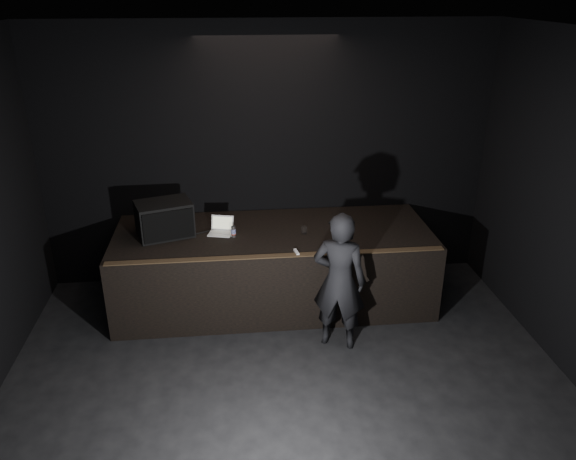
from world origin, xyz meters
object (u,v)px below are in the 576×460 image
(laptop, at_px, (221,229))
(beer_can, at_px, (233,232))
(person, at_px, (339,281))
(stage_riser, at_px, (274,266))
(stage_monitor, at_px, (164,219))

(laptop, distance_m, beer_can, 0.22)
(beer_can, xyz_separation_m, person, (1.16, -0.94, -0.25))
(laptop, bearing_deg, stage_riser, 11.02)
(stage_riser, distance_m, laptop, 0.86)
(stage_riser, height_order, stage_monitor, stage_monitor)
(stage_riser, xyz_separation_m, laptop, (-0.65, 0.04, 0.55))
(stage_monitor, distance_m, laptop, 0.71)
(stage_riser, xyz_separation_m, person, (0.65, -1.06, 0.32))
(stage_monitor, relative_size, person, 0.46)
(laptop, bearing_deg, person, -25.53)
(beer_can, distance_m, person, 1.51)
(stage_monitor, xyz_separation_m, beer_can, (0.84, -0.14, -0.15))
(stage_riser, height_order, beer_can, beer_can)
(stage_monitor, distance_m, beer_can, 0.86)
(stage_monitor, distance_m, person, 2.30)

